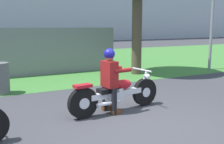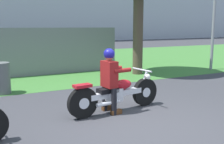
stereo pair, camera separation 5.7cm
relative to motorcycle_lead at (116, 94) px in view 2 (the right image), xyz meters
The scene contains 6 objects.
ground 1.06m from the motorcycle_lead, 91.54° to the right, with size 120.00×120.00×0.00m, color #38383D.
grass_verge 8.50m from the motorcycle_lead, 90.18° to the left, with size 60.00×12.00×0.01m, color #3D7533.
motorcycle_lead is the anchor object (origin of this frame).
rider_lead 0.46m from the motorcycle_lead, behind, with size 0.58×0.50×1.40m.
trash_can 3.56m from the motorcycle_lead, 126.85° to the left, with size 0.53×0.53×0.87m, color #595E5B.
fence_segment 5.30m from the motorcycle_lead, 99.20° to the left, with size 7.00×0.06×1.80m, color slate.
Camera 2 is at (-2.65, -4.06, 1.86)m, focal length 43.02 mm.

